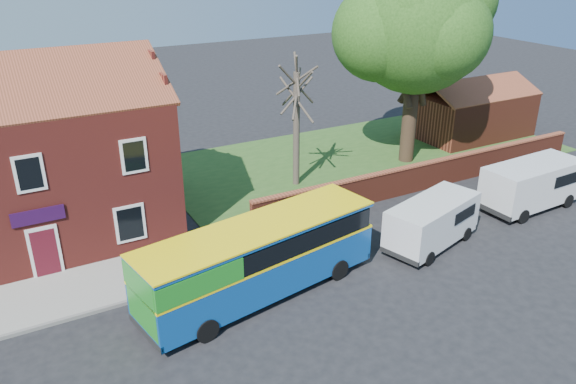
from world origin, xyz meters
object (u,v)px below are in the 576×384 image
van_far (532,183)px  bus (253,259)px  van_near (432,221)px  large_tree (416,28)px

van_far → bus: bearing=179.4°
van_far → van_near: bearing=-177.5°
van_near → van_far: size_ratio=0.94×
bus → van_far: (16.03, 0.43, -0.34)m
van_near → van_far: (7.21, 0.58, 0.15)m
van_near → van_far: 7.23m
van_near → large_tree: large_tree is taller
van_far → large_tree: size_ratio=0.45×
bus → van_far: 16.04m
bus → van_near: bearing=-11.0°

